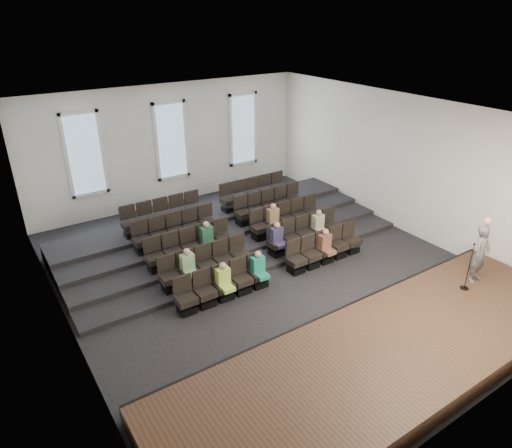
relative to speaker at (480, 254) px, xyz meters
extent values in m
plane|color=black|center=(-4.25, 4.46, -1.37)|extent=(14.00, 14.00, 0.00)
cube|color=white|center=(-4.25, 4.46, 3.64)|extent=(12.00, 14.00, 0.02)
cube|color=white|center=(-4.25, 11.48, 1.13)|extent=(12.00, 0.04, 5.00)
cube|color=white|center=(-4.25, -2.56, 1.13)|extent=(12.00, 0.04, 5.00)
cube|color=white|center=(-10.27, 4.46, 1.13)|extent=(0.04, 14.00, 5.00)
cube|color=white|center=(1.77, 4.46, 1.13)|extent=(0.04, 14.00, 5.00)
cube|color=#442D1D|center=(-4.25, -0.64, -1.12)|extent=(11.80, 3.60, 0.50)
cube|color=black|center=(-4.25, 1.13, -1.12)|extent=(11.80, 0.06, 0.52)
cube|color=black|center=(-4.25, 6.79, -1.30)|extent=(11.80, 4.80, 0.15)
cube|color=black|center=(-4.25, 7.31, -1.22)|extent=(11.80, 3.75, 0.30)
cube|color=black|center=(-4.25, 7.84, -1.15)|extent=(11.80, 2.70, 0.45)
cube|color=black|center=(-4.25, 8.36, -1.07)|extent=(11.80, 1.65, 0.60)
cube|color=black|center=(-7.38, 3.86, -1.27)|extent=(0.47, 0.43, 0.20)
cube|color=black|center=(-7.38, 3.86, -0.96)|extent=(0.55, 0.50, 0.19)
cube|color=black|center=(-7.38, 4.07, -0.55)|extent=(0.55, 0.08, 0.50)
cube|color=black|center=(-6.78, 3.86, -1.27)|extent=(0.47, 0.43, 0.20)
cube|color=black|center=(-6.78, 3.86, -0.96)|extent=(0.55, 0.50, 0.19)
cube|color=black|center=(-6.78, 4.07, -0.55)|extent=(0.55, 0.08, 0.50)
cube|color=black|center=(-6.18, 3.86, -1.27)|extent=(0.47, 0.43, 0.20)
cube|color=black|center=(-6.18, 3.86, -0.96)|extent=(0.55, 0.50, 0.19)
cube|color=black|center=(-6.18, 4.07, -0.55)|extent=(0.55, 0.08, 0.50)
cube|color=black|center=(-5.58, 3.86, -1.27)|extent=(0.47, 0.43, 0.20)
cube|color=black|center=(-5.58, 3.86, -0.96)|extent=(0.55, 0.50, 0.19)
cube|color=black|center=(-5.58, 4.07, -0.55)|extent=(0.55, 0.08, 0.50)
cube|color=black|center=(-4.98, 3.86, -1.27)|extent=(0.47, 0.43, 0.20)
cube|color=black|center=(-4.98, 3.86, -0.96)|extent=(0.55, 0.50, 0.19)
cube|color=black|center=(-4.98, 4.07, -0.55)|extent=(0.55, 0.08, 0.50)
cube|color=black|center=(-3.53, 3.86, -1.27)|extent=(0.47, 0.43, 0.20)
cube|color=black|center=(-3.53, 3.86, -0.96)|extent=(0.55, 0.50, 0.19)
cube|color=black|center=(-3.53, 4.07, -0.55)|extent=(0.55, 0.08, 0.50)
cube|color=black|center=(-2.93, 3.86, -1.27)|extent=(0.47, 0.43, 0.20)
cube|color=black|center=(-2.93, 3.86, -0.96)|extent=(0.55, 0.50, 0.19)
cube|color=black|center=(-2.93, 4.07, -0.55)|extent=(0.55, 0.08, 0.50)
cube|color=black|center=(-2.33, 3.86, -1.27)|extent=(0.47, 0.43, 0.20)
cube|color=black|center=(-2.33, 3.86, -0.96)|extent=(0.55, 0.50, 0.19)
cube|color=black|center=(-2.33, 4.07, -0.55)|extent=(0.55, 0.08, 0.50)
cube|color=black|center=(-1.73, 3.86, -1.27)|extent=(0.47, 0.43, 0.20)
cube|color=black|center=(-1.73, 3.86, -0.96)|extent=(0.55, 0.50, 0.19)
cube|color=black|center=(-1.73, 4.07, -0.55)|extent=(0.55, 0.08, 0.50)
cube|color=black|center=(-1.13, 3.86, -1.27)|extent=(0.47, 0.43, 0.20)
cube|color=black|center=(-1.13, 3.86, -0.96)|extent=(0.55, 0.50, 0.19)
cube|color=black|center=(-1.13, 4.07, -0.55)|extent=(0.55, 0.08, 0.50)
cube|color=black|center=(-7.38, 4.91, -1.12)|extent=(0.47, 0.43, 0.20)
cube|color=black|center=(-7.38, 4.91, -0.81)|extent=(0.55, 0.50, 0.19)
cube|color=black|center=(-7.38, 5.12, -0.40)|extent=(0.55, 0.08, 0.50)
cube|color=black|center=(-6.78, 4.91, -1.12)|extent=(0.47, 0.43, 0.20)
cube|color=black|center=(-6.78, 4.91, -0.81)|extent=(0.55, 0.50, 0.19)
cube|color=black|center=(-6.78, 5.12, -0.40)|extent=(0.55, 0.08, 0.50)
cube|color=black|center=(-6.18, 4.91, -1.12)|extent=(0.47, 0.43, 0.20)
cube|color=black|center=(-6.18, 4.91, -0.81)|extent=(0.55, 0.50, 0.19)
cube|color=black|center=(-6.18, 5.12, -0.40)|extent=(0.55, 0.08, 0.50)
cube|color=black|center=(-5.58, 4.91, -1.12)|extent=(0.47, 0.43, 0.20)
cube|color=black|center=(-5.58, 4.91, -0.81)|extent=(0.55, 0.50, 0.19)
cube|color=black|center=(-5.58, 5.12, -0.40)|extent=(0.55, 0.08, 0.50)
cube|color=black|center=(-4.98, 4.91, -1.12)|extent=(0.47, 0.43, 0.20)
cube|color=black|center=(-4.98, 4.91, -0.81)|extent=(0.55, 0.50, 0.19)
cube|color=black|center=(-4.98, 5.12, -0.40)|extent=(0.55, 0.08, 0.50)
cube|color=black|center=(-3.53, 4.91, -1.12)|extent=(0.47, 0.43, 0.20)
cube|color=black|center=(-3.53, 4.91, -0.81)|extent=(0.55, 0.50, 0.19)
cube|color=black|center=(-3.53, 5.12, -0.40)|extent=(0.55, 0.08, 0.50)
cube|color=black|center=(-2.93, 4.91, -1.12)|extent=(0.47, 0.43, 0.20)
cube|color=black|center=(-2.93, 4.91, -0.81)|extent=(0.55, 0.50, 0.19)
cube|color=black|center=(-2.93, 5.12, -0.40)|extent=(0.55, 0.08, 0.50)
cube|color=black|center=(-2.33, 4.91, -1.12)|extent=(0.47, 0.43, 0.20)
cube|color=black|center=(-2.33, 4.91, -0.81)|extent=(0.55, 0.50, 0.19)
cube|color=black|center=(-2.33, 5.12, -0.40)|extent=(0.55, 0.08, 0.50)
cube|color=black|center=(-1.73, 4.91, -1.12)|extent=(0.47, 0.43, 0.20)
cube|color=black|center=(-1.73, 4.91, -0.81)|extent=(0.55, 0.50, 0.19)
cube|color=black|center=(-1.73, 5.12, -0.40)|extent=(0.55, 0.08, 0.50)
cube|color=black|center=(-1.13, 4.91, -1.12)|extent=(0.47, 0.43, 0.20)
cube|color=black|center=(-1.13, 4.91, -0.81)|extent=(0.55, 0.50, 0.19)
cube|color=black|center=(-1.13, 5.12, -0.40)|extent=(0.55, 0.08, 0.50)
cube|color=black|center=(-7.38, 5.96, -0.97)|extent=(0.47, 0.42, 0.20)
cube|color=black|center=(-7.38, 5.96, -0.66)|extent=(0.55, 0.50, 0.19)
cube|color=black|center=(-7.38, 6.17, -0.25)|extent=(0.55, 0.08, 0.50)
cube|color=black|center=(-6.78, 5.96, -0.97)|extent=(0.47, 0.42, 0.20)
cube|color=black|center=(-6.78, 5.96, -0.66)|extent=(0.55, 0.50, 0.19)
cube|color=black|center=(-6.78, 6.17, -0.25)|extent=(0.55, 0.08, 0.50)
cube|color=black|center=(-6.18, 5.96, -0.97)|extent=(0.47, 0.42, 0.20)
cube|color=black|center=(-6.18, 5.96, -0.66)|extent=(0.55, 0.50, 0.19)
cube|color=black|center=(-6.18, 6.17, -0.25)|extent=(0.55, 0.08, 0.50)
cube|color=black|center=(-5.58, 5.96, -0.97)|extent=(0.47, 0.42, 0.20)
cube|color=black|center=(-5.58, 5.96, -0.66)|extent=(0.55, 0.50, 0.19)
cube|color=black|center=(-5.58, 6.17, -0.25)|extent=(0.55, 0.08, 0.50)
cube|color=black|center=(-4.98, 5.96, -0.97)|extent=(0.47, 0.42, 0.20)
cube|color=black|center=(-4.98, 5.96, -0.66)|extent=(0.55, 0.50, 0.19)
cube|color=black|center=(-4.98, 6.17, -0.25)|extent=(0.55, 0.08, 0.50)
cube|color=black|center=(-3.53, 5.96, -0.97)|extent=(0.47, 0.42, 0.20)
cube|color=black|center=(-3.53, 5.96, -0.66)|extent=(0.55, 0.50, 0.19)
cube|color=black|center=(-3.53, 6.17, -0.25)|extent=(0.55, 0.08, 0.50)
cube|color=black|center=(-2.93, 5.96, -0.97)|extent=(0.47, 0.42, 0.20)
cube|color=black|center=(-2.93, 5.96, -0.66)|extent=(0.55, 0.50, 0.19)
cube|color=black|center=(-2.93, 6.17, -0.25)|extent=(0.55, 0.08, 0.50)
cube|color=black|center=(-2.33, 5.96, -0.97)|extent=(0.47, 0.42, 0.20)
cube|color=black|center=(-2.33, 5.96, -0.66)|extent=(0.55, 0.50, 0.19)
cube|color=black|center=(-2.33, 6.17, -0.25)|extent=(0.55, 0.08, 0.50)
cube|color=black|center=(-1.73, 5.96, -0.97)|extent=(0.47, 0.42, 0.20)
cube|color=black|center=(-1.73, 5.96, -0.66)|extent=(0.55, 0.50, 0.19)
cube|color=black|center=(-1.73, 6.17, -0.25)|extent=(0.55, 0.08, 0.50)
cube|color=black|center=(-1.13, 5.96, -0.97)|extent=(0.47, 0.42, 0.20)
cube|color=black|center=(-1.13, 5.96, -0.66)|extent=(0.55, 0.50, 0.19)
cube|color=black|center=(-1.13, 6.17, -0.25)|extent=(0.55, 0.08, 0.50)
cube|color=black|center=(-7.38, 7.01, -0.82)|extent=(0.47, 0.42, 0.20)
cube|color=black|center=(-7.38, 7.01, -0.51)|extent=(0.55, 0.50, 0.19)
cube|color=black|center=(-7.38, 7.22, -0.10)|extent=(0.55, 0.08, 0.50)
cube|color=black|center=(-6.78, 7.01, -0.82)|extent=(0.47, 0.42, 0.20)
cube|color=black|center=(-6.78, 7.01, -0.51)|extent=(0.55, 0.50, 0.19)
cube|color=black|center=(-6.78, 7.22, -0.10)|extent=(0.55, 0.08, 0.50)
cube|color=black|center=(-6.18, 7.01, -0.82)|extent=(0.47, 0.42, 0.20)
cube|color=black|center=(-6.18, 7.01, -0.51)|extent=(0.55, 0.50, 0.19)
cube|color=black|center=(-6.18, 7.22, -0.10)|extent=(0.55, 0.08, 0.50)
cube|color=black|center=(-5.58, 7.01, -0.82)|extent=(0.47, 0.42, 0.20)
cube|color=black|center=(-5.58, 7.01, -0.51)|extent=(0.55, 0.50, 0.19)
cube|color=black|center=(-5.58, 7.22, -0.10)|extent=(0.55, 0.08, 0.50)
cube|color=black|center=(-4.98, 7.01, -0.82)|extent=(0.47, 0.42, 0.20)
cube|color=black|center=(-4.98, 7.01, -0.51)|extent=(0.55, 0.50, 0.19)
cube|color=black|center=(-4.98, 7.22, -0.10)|extent=(0.55, 0.08, 0.50)
cube|color=black|center=(-3.53, 7.01, -0.82)|extent=(0.47, 0.42, 0.20)
cube|color=black|center=(-3.53, 7.01, -0.51)|extent=(0.55, 0.50, 0.19)
cube|color=black|center=(-3.53, 7.22, -0.10)|extent=(0.55, 0.08, 0.50)
cube|color=black|center=(-2.93, 7.01, -0.82)|extent=(0.47, 0.42, 0.20)
cube|color=black|center=(-2.93, 7.01, -0.51)|extent=(0.55, 0.50, 0.19)
cube|color=black|center=(-2.93, 7.22, -0.10)|extent=(0.55, 0.08, 0.50)
cube|color=black|center=(-2.33, 7.01, -0.82)|extent=(0.47, 0.42, 0.20)
cube|color=black|center=(-2.33, 7.01, -0.51)|extent=(0.55, 0.50, 0.19)
cube|color=black|center=(-2.33, 7.22, -0.10)|extent=(0.55, 0.08, 0.50)
cube|color=black|center=(-1.73, 7.01, -0.82)|extent=(0.47, 0.42, 0.20)
cube|color=black|center=(-1.73, 7.01, -0.51)|extent=(0.55, 0.50, 0.19)
cube|color=black|center=(-1.73, 7.22, -0.10)|extent=(0.55, 0.08, 0.50)
cube|color=black|center=(-1.13, 7.01, -0.82)|extent=(0.47, 0.42, 0.20)
cube|color=black|center=(-1.13, 7.01, -0.51)|extent=(0.55, 0.50, 0.19)
cube|color=black|center=(-1.13, 7.22, -0.10)|extent=(0.55, 0.08, 0.50)
cube|color=black|center=(-7.38, 8.06, -0.67)|extent=(0.47, 0.42, 0.20)
cube|color=black|center=(-7.38, 8.06, -0.36)|extent=(0.55, 0.50, 0.19)
cube|color=black|center=(-7.38, 8.27, 0.05)|extent=(0.55, 0.08, 0.50)
cube|color=black|center=(-6.78, 8.06, -0.67)|extent=(0.47, 0.42, 0.20)
cube|color=black|center=(-6.78, 8.06, -0.36)|extent=(0.55, 0.50, 0.19)
cube|color=black|center=(-6.78, 8.27, 0.05)|extent=(0.55, 0.08, 0.50)
cube|color=black|center=(-6.18, 8.06, -0.67)|extent=(0.47, 0.42, 0.20)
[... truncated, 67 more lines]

